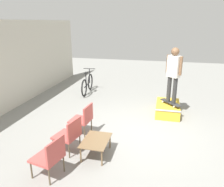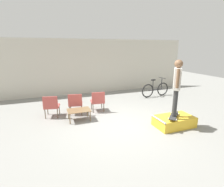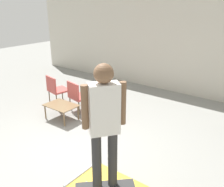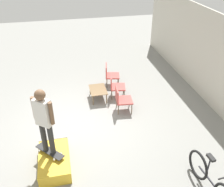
{
  "view_description": "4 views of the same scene",
  "coord_description": "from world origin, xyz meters",
  "px_view_note": "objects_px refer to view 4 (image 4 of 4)",
  "views": [
    {
      "loc": [
        -5.39,
        -0.54,
        2.93
      ],
      "look_at": [
        0.26,
        0.82,
        1.02
      ],
      "focal_mm": 35.0,
      "sensor_mm": 36.0,
      "label": 1
    },
    {
      "loc": [
        -2.16,
        -5.08,
        2.54
      ],
      "look_at": [
        0.02,
        0.83,
        0.88
      ],
      "focal_mm": 28.0,
      "sensor_mm": 36.0,
      "label": 2
    },
    {
      "loc": [
        3.31,
        -3.04,
        2.88
      ],
      "look_at": [
        0.31,
        0.93,
        1.02
      ],
      "focal_mm": 40.0,
      "sensor_mm": 36.0,
      "label": 3
    },
    {
      "loc": [
        6.23,
        -0.29,
        4.89
      ],
      "look_at": [
        0.11,
        1.05,
        1.0
      ],
      "focal_mm": 40.0,
      "sensor_mm": 36.0,
      "label": 4
    }
  ],
  "objects_px": {
    "patio_chair_left": "(110,74)",
    "bicycle": "(211,181)",
    "skateboard_on_ramp": "(50,151)",
    "coffee_table": "(98,90)",
    "patio_chair_right": "(122,99)",
    "skate_ramp_box": "(55,161)",
    "patio_chair_center": "(115,85)",
    "person_skater": "(44,117)"
  },
  "relations": [
    {
      "from": "patio_chair_left",
      "to": "bicycle",
      "type": "relative_size",
      "value": 0.5
    },
    {
      "from": "skateboard_on_ramp",
      "to": "coffee_table",
      "type": "distance_m",
      "value": 3.23
    },
    {
      "from": "patio_chair_right",
      "to": "bicycle",
      "type": "distance_m",
      "value": 3.69
    },
    {
      "from": "skate_ramp_box",
      "to": "patio_chair_left",
      "type": "xyz_separation_m",
      "value": [
        -3.77,
        2.23,
        0.3
      ]
    },
    {
      "from": "skateboard_on_ramp",
      "to": "bicycle",
      "type": "distance_m",
      "value": 3.81
    },
    {
      "from": "patio_chair_left",
      "to": "patio_chair_center",
      "type": "height_order",
      "value": "same"
    },
    {
      "from": "person_skater",
      "to": "patio_chair_left",
      "type": "xyz_separation_m",
      "value": [
        -3.67,
        2.31,
        -1.01
      ]
    },
    {
      "from": "skateboard_on_ramp",
      "to": "patio_chair_left",
      "type": "xyz_separation_m",
      "value": [
        -3.67,
        2.31,
        0.04
      ]
    },
    {
      "from": "patio_chair_right",
      "to": "skateboard_on_ramp",
      "type": "bearing_deg",
      "value": 134.86
    },
    {
      "from": "coffee_table",
      "to": "patio_chair_center",
      "type": "xyz_separation_m",
      "value": [
        -0.02,
        0.63,
        0.12
      ]
    },
    {
      "from": "coffee_table",
      "to": "patio_chair_center",
      "type": "height_order",
      "value": "patio_chair_center"
    },
    {
      "from": "person_skater",
      "to": "patio_chair_right",
      "type": "xyz_separation_m",
      "value": [
        -1.89,
        2.3,
        -1.01
      ]
    },
    {
      "from": "coffee_table",
      "to": "patio_chair_right",
      "type": "xyz_separation_m",
      "value": [
        0.88,
        0.63,
        0.12
      ]
    },
    {
      "from": "skate_ramp_box",
      "to": "patio_chair_right",
      "type": "relative_size",
      "value": 1.52
    },
    {
      "from": "skate_ramp_box",
      "to": "patio_chair_center",
      "type": "relative_size",
      "value": 1.52
    },
    {
      "from": "coffee_table",
      "to": "patio_chair_center",
      "type": "relative_size",
      "value": 0.96
    },
    {
      "from": "patio_chair_center",
      "to": "bicycle",
      "type": "xyz_separation_m",
      "value": [
        4.4,
        1.14,
        -0.09
      ]
    },
    {
      "from": "patio_chair_center",
      "to": "patio_chair_right",
      "type": "relative_size",
      "value": 1.0
    },
    {
      "from": "patio_chair_left",
      "to": "patio_chair_center",
      "type": "xyz_separation_m",
      "value": [
        0.89,
        -0.0,
        0.0
      ]
    },
    {
      "from": "person_skater",
      "to": "patio_chair_left",
      "type": "distance_m",
      "value": 4.45
    },
    {
      "from": "skateboard_on_ramp",
      "to": "patio_chair_left",
      "type": "relative_size",
      "value": 0.88
    },
    {
      "from": "skateboard_on_ramp",
      "to": "patio_chair_center",
      "type": "distance_m",
      "value": 3.61
    },
    {
      "from": "skateboard_on_ramp",
      "to": "bicycle",
      "type": "bearing_deg",
      "value": 21.72
    },
    {
      "from": "patio_chair_left",
      "to": "patio_chair_center",
      "type": "bearing_deg",
      "value": -168.28
    },
    {
      "from": "patio_chair_left",
      "to": "skate_ramp_box",
      "type": "bearing_deg",
      "value": 161.17
    },
    {
      "from": "skate_ramp_box",
      "to": "bicycle",
      "type": "relative_size",
      "value": 0.76
    },
    {
      "from": "skateboard_on_ramp",
      "to": "bicycle",
      "type": "height_order",
      "value": "bicycle"
    },
    {
      "from": "skateboard_on_ramp",
      "to": "patio_chair_right",
      "type": "xyz_separation_m",
      "value": [
        -1.89,
        2.3,
        0.04
      ]
    },
    {
      "from": "skate_ramp_box",
      "to": "patio_chair_center",
      "type": "height_order",
      "value": "patio_chair_center"
    },
    {
      "from": "coffee_table",
      "to": "skate_ramp_box",
      "type": "bearing_deg",
      "value": -29.04
    },
    {
      "from": "person_skater",
      "to": "skateboard_on_ramp",
      "type": "bearing_deg",
      "value": 37.67
    },
    {
      "from": "coffee_table",
      "to": "patio_chair_right",
      "type": "distance_m",
      "value": 1.09
    },
    {
      "from": "person_skater",
      "to": "coffee_table",
      "type": "bearing_deg",
      "value": 96.54
    },
    {
      "from": "patio_chair_right",
      "to": "bicycle",
      "type": "xyz_separation_m",
      "value": [
        3.5,
        1.15,
        -0.09
      ]
    },
    {
      "from": "skateboard_on_ramp",
      "to": "coffee_table",
      "type": "xyz_separation_m",
      "value": [
        -2.77,
        1.67,
        -0.08
      ]
    },
    {
      "from": "skate_ramp_box",
      "to": "bicycle",
      "type": "bearing_deg",
      "value": 65.77
    },
    {
      "from": "skate_ramp_box",
      "to": "person_skater",
      "type": "distance_m",
      "value": 1.31
    },
    {
      "from": "skate_ramp_box",
      "to": "skateboard_on_ramp",
      "type": "relative_size",
      "value": 1.72
    },
    {
      "from": "skateboard_on_ramp",
      "to": "patio_chair_right",
      "type": "bearing_deg",
      "value": 86.15
    },
    {
      "from": "person_skater",
      "to": "coffee_table",
      "type": "height_order",
      "value": "person_skater"
    },
    {
      "from": "skateboard_on_ramp",
      "to": "patio_chair_center",
      "type": "height_order",
      "value": "patio_chair_center"
    },
    {
      "from": "patio_chair_left",
      "to": "patio_chair_right",
      "type": "distance_m",
      "value": 1.78
    }
  ]
}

